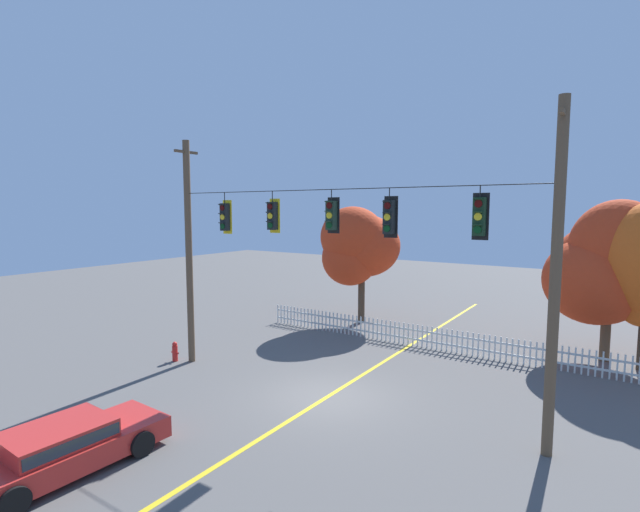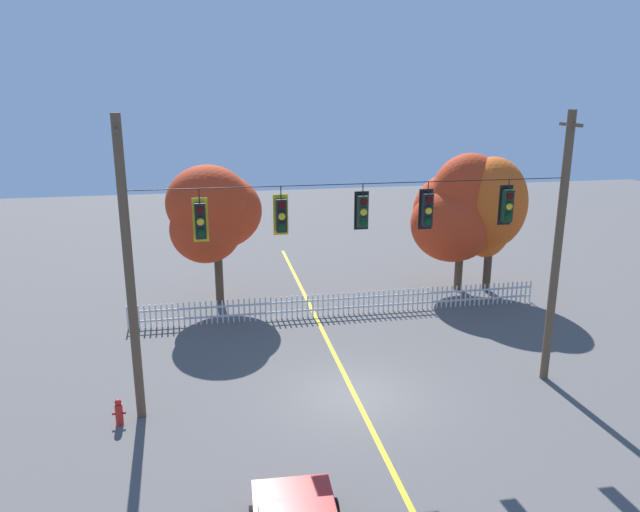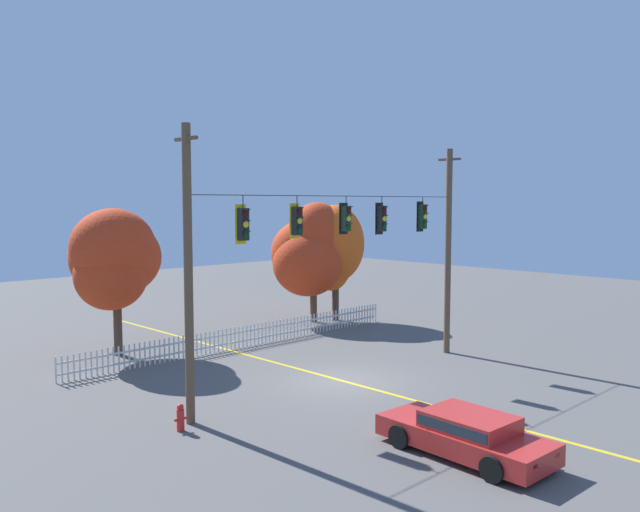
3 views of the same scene
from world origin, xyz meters
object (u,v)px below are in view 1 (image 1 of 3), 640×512
(traffic_signal_northbound_secondary, at_px, (225,217))
(traffic_signal_eastbound_side, at_px, (389,217))
(autumn_maple_mid, at_px, (603,267))
(autumn_maple_near_fence, at_px, (357,246))
(traffic_signal_westbound_side, at_px, (332,215))
(parked_car, at_px, (63,447))
(traffic_signal_northbound_primary, at_px, (479,216))
(fire_hydrant, at_px, (175,352))
(traffic_signal_southbound_primary, at_px, (273,216))

(traffic_signal_northbound_secondary, distance_m, traffic_signal_eastbound_side, 6.65)
(traffic_signal_eastbound_side, xyz_separation_m, autumn_maple_mid, (5.10, 9.44, -2.12))
(autumn_maple_near_fence, distance_m, autumn_maple_mid, 11.38)
(traffic_signal_westbound_side, distance_m, parked_car, 9.41)
(traffic_signal_eastbound_side, xyz_separation_m, parked_car, (-4.97, -7.13, -5.34))
(traffic_signal_northbound_secondary, bearing_deg, traffic_signal_eastbound_side, -0.00)
(traffic_signal_westbound_side, distance_m, traffic_signal_eastbound_side, 1.99)
(traffic_signal_northbound_primary, xyz_separation_m, autumn_maple_near_fence, (-8.84, 9.42, -1.78))
(autumn_maple_mid, bearing_deg, parked_car, -121.28)
(fire_hydrant, bearing_deg, traffic_signal_southbound_primary, 4.45)
(parked_car, distance_m, fire_hydrant, 8.01)
(parked_car, bearing_deg, autumn_maple_mid, 58.72)
(traffic_signal_northbound_secondary, relative_size, traffic_signal_eastbound_side, 1.05)
(autumn_maple_mid, relative_size, parked_car, 1.39)
(traffic_signal_northbound_secondary, height_order, autumn_maple_near_fence, traffic_signal_northbound_secondary)
(traffic_signal_southbound_primary, distance_m, traffic_signal_westbound_side, 2.39)
(autumn_maple_mid, relative_size, fire_hydrant, 8.16)
(traffic_signal_northbound_secondary, relative_size, traffic_signal_southbound_primary, 1.07)
(traffic_signal_southbound_primary, bearing_deg, traffic_signal_eastbound_side, 0.00)
(traffic_signal_westbound_side, bearing_deg, fire_hydrant, -177.02)
(traffic_signal_northbound_secondary, distance_m, autumn_maple_near_fence, 9.57)
(traffic_signal_southbound_primary, bearing_deg, traffic_signal_northbound_secondary, 179.99)
(traffic_signal_southbound_primary, xyz_separation_m, fire_hydrant, (-4.88, -0.38, -5.55))
(traffic_signal_northbound_secondary, height_order, traffic_signal_westbound_side, same)
(traffic_signal_eastbound_side, bearing_deg, parked_car, -124.85)
(traffic_signal_northbound_secondary, height_order, traffic_signal_southbound_primary, same)
(traffic_signal_westbound_side, height_order, fire_hydrant, traffic_signal_westbound_side)
(autumn_maple_mid, bearing_deg, traffic_signal_westbound_side, -126.90)
(traffic_signal_eastbound_side, relative_size, autumn_maple_mid, 0.22)
(traffic_signal_southbound_primary, xyz_separation_m, traffic_signal_westbound_side, (2.39, -0.00, 0.03))
(traffic_signal_northbound_secondary, relative_size, parked_car, 0.33)
(parked_car, bearing_deg, traffic_signal_eastbound_side, 55.15)
(traffic_signal_northbound_secondary, distance_m, fire_hydrant, 6.09)
(traffic_signal_northbound_secondary, xyz_separation_m, fire_hydrant, (-2.61, -0.38, -5.49))
(autumn_maple_mid, xyz_separation_m, fire_hydrant, (-14.37, -9.82, -3.43))
(autumn_maple_near_fence, relative_size, autumn_maple_mid, 0.96)
(traffic_signal_eastbound_side, distance_m, fire_hydrant, 10.81)
(traffic_signal_southbound_primary, relative_size, traffic_signal_northbound_primary, 1.00)
(traffic_signal_northbound_primary, height_order, fire_hydrant, traffic_signal_northbound_primary)
(fire_hydrant, bearing_deg, autumn_maple_near_fence, 72.98)
(traffic_signal_westbound_side, xyz_separation_m, parked_car, (-2.98, -7.13, -5.37))
(autumn_maple_mid, bearing_deg, autumn_maple_near_fence, -179.86)
(traffic_signal_eastbound_side, relative_size, autumn_maple_near_fence, 0.23)
(traffic_signal_northbound_secondary, xyz_separation_m, traffic_signal_northbound_primary, (9.23, -0.00, 0.10))
(traffic_signal_northbound_secondary, bearing_deg, autumn_maple_near_fence, 87.64)
(traffic_signal_northbound_primary, bearing_deg, traffic_signal_northbound_secondary, 180.00)
(traffic_signal_southbound_primary, relative_size, traffic_signal_westbound_side, 1.04)
(traffic_signal_northbound_secondary, bearing_deg, parked_car, -76.69)
(autumn_maple_mid, height_order, parked_car, autumn_maple_mid)
(autumn_maple_near_fence, bearing_deg, traffic_signal_northbound_primary, -46.80)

